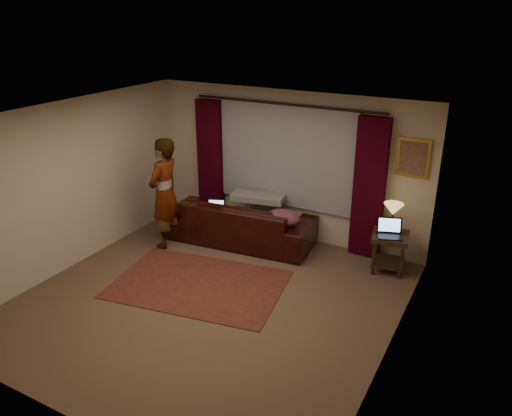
{
  "coord_description": "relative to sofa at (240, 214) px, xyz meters",
  "views": [
    {
      "loc": [
        3.46,
        -5.01,
        3.89
      ],
      "look_at": [
        0.1,
        1.2,
        1.0
      ],
      "focal_mm": 35.0,
      "sensor_mm": 36.0,
      "label": 1
    }
  ],
  "objects": [
    {
      "name": "floor",
      "position": [
        0.57,
        -1.87,
        -0.52
      ],
      "size": [
        5.0,
        5.0,
        0.01
      ],
      "primitive_type": "cube",
      "color": "brown",
      "rests_on": "ground"
    },
    {
      "name": "ceiling",
      "position": [
        0.57,
        -1.87,
        2.08
      ],
      "size": [
        5.0,
        5.0,
        0.02
      ],
      "primitive_type": "cube",
      "color": "silver",
      "rests_on": "ground"
    },
    {
      "name": "wall_back",
      "position": [
        0.57,
        0.63,
        0.78
      ],
      "size": [
        5.0,
        0.02,
        2.6
      ],
      "primitive_type": "cube",
      "color": "beige",
      "rests_on": "ground"
    },
    {
      "name": "wall_front",
      "position": [
        0.57,
        -4.37,
        0.78
      ],
      "size": [
        5.0,
        0.02,
        2.6
      ],
      "primitive_type": "cube",
      "color": "beige",
      "rests_on": "ground"
    },
    {
      "name": "wall_left",
      "position": [
        -1.93,
        -1.87,
        0.78
      ],
      "size": [
        0.02,
        5.0,
        2.6
      ],
      "primitive_type": "cube",
      "color": "beige",
      "rests_on": "ground"
    },
    {
      "name": "wall_right",
      "position": [
        3.07,
        -1.87,
        0.78
      ],
      "size": [
        0.02,
        5.0,
        2.6
      ],
      "primitive_type": "cube",
      "color": "beige",
      "rests_on": "ground"
    },
    {
      "name": "sheer_curtain",
      "position": [
        0.57,
        0.57,
        0.98
      ],
      "size": [
        2.5,
        0.05,
        1.8
      ],
      "primitive_type": "cube",
      "color": "#92939A",
      "rests_on": "wall_back"
    },
    {
      "name": "drape_left",
      "position": [
        -0.93,
        0.52,
        0.66
      ],
      "size": [
        0.5,
        0.14,
        2.3
      ],
      "primitive_type": "cube",
      "color": "black",
      "rests_on": "floor"
    },
    {
      "name": "drape_right",
      "position": [
        2.07,
        0.52,
        0.66
      ],
      "size": [
        0.5,
        0.14,
        2.3
      ],
      "primitive_type": "cube",
      "color": "black",
      "rests_on": "floor"
    },
    {
      "name": "curtain_rod",
      "position": [
        0.57,
        0.52,
        1.86
      ],
      "size": [
        0.04,
        0.04,
        3.4
      ],
      "primitive_type": "cylinder",
      "color": "black",
      "rests_on": "wall_back"
    },
    {
      "name": "picture_frame",
      "position": [
        2.67,
        0.6,
        1.23
      ],
      "size": [
        0.5,
        0.04,
        0.6
      ],
      "primitive_type": "cube",
      "color": "gold",
      "rests_on": "wall_back"
    },
    {
      "name": "sofa",
      "position": [
        0.0,
        0.0,
        0.0
      ],
      "size": [
        2.65,
        1.35,
        1.03
      ],
      "primitive_type": "imported",
      "rotation": [
        0.0,
        0.0,
        3.24
      ],
      "color": "black",
      "rests_on": "floor"
    },
    {
      "name": "throw_blanket",
      "position": [
        0.19,
        0.28,
        0.52
      ],
      "size": [
        0.98,
        0.53,
        0.11
      ],
      "primitive_type": "cube",
      "rotation": [
        0.0,
        0.0,
        0.19
      ],
      "color": "gray",
      "rests_on": "sofa"
    },
    {
      "name": "clothing_pile",
      "position": [
        0.85,
        -0.05,
        0.12
      ],
      "size": [
        0.7,
        0.64,
        0.24
      ],
      "primitive_type": "ellipsoid",
      "rotation": [
        0.0,
        0.0,
        0.43
      ],
      "color": "brown",
      "rests_on": "sofa"
    },
    {
      "name": "laptop_sofa",
      "position": [
        -0.38,
        -0.19,
        0.11
      ],
      "size": [
        0.4,
        0.42,
        0.22
      ],
      "primitive_type": null,
      "rotation": [
        0.0,
        0.0,
        0.42
      ],
      "color": "black",
      "rests_on": "sofa"
    },
    {
      "name": "area_rug",
      "position": [
        0.19,
        -1.59,
        -0.51
      ],
      "size": [
        2.74,
        2.05,
        0.01
      ],
      "primitive_type": "cube",
      "rotation": [
        0.0,
        0.0,
        0.17
      ],
      "color": "#5F2B1E",
      "rests_on": "floor"
    },
    {
      "name": "end_table",
      "position": [
        2.56,
        0.18,
        -0.2
      ],
      "size": [
        0.62,
        0.62,
        0.62
      ],
      "primitive_type": "cube",
      "rotation": [
        0.0,
        0.0,
        0.17
      ],
      "color": "black",
      "rests_on": "floor"
    },
    {
      "name": "tiffany_lamp",
      "position": [
        2.54,
        0.26,
        0.35
      ],
      "size": [
        0.35,
        0.35,
        0.48
      ],
      "primitive_type": null,
      "rotation": [
        0.0,
        0.0,
        -0.17
      ],
      "color": "olive",
      "rests_on": "end_table"
    },
    {
      "name": "laptop_table",
      "position": [
        2.57,
        0.09,
        0.24
      ],
      "size": [
        0.48,
        0.5,
        0.27
      ],
      "primitive_type": null,
      "rotation": [
        0.0,
        0.0,
        0.34
      ],
      "color": "black",
      "rests_on": "end_table"
    },
    {
      "name": "person",
      "position": [
        -1.04,
        -0.73,
        0.43
      ],
      "size": [
        0.58,
        0.58,
        1.9
      ],
      "primitive_type": "imported",
      "rotation": [
        0.0,
        0.0,
        -1.52
      ],
      "color": "gray",
      "rests_on": "floor"
    }
  ]
}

